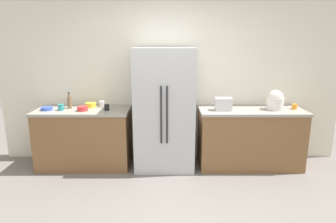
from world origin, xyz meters
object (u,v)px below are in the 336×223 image
(cup_d, at_px, (61,107))
(bowl_a, at_px, (47,108))
(cup_c, at_px, (107,107))
(rice_cooker, at_px, (276,100))
(refrigerator, at_px, (165,109))
(bowl_c, at_px, (83,109))
(bottle_a, at_px, (70,102))
(cup_a, at_px, (102,104))
(toaster, at_px, (224,104))
(bowl_b, at_px, (91,105))
(cup_b, at_px, (295,107))

(cup_d, relative_size, bowl_a, 0.55)
(cup_c, bearing_deg, rice_cooker, 1.28)
(refrigerator, bearing_deg, bowl_c, -176.40)
(cup_d, bearing_deg, cup_c, -0.01)
(bottle_a, xyz_separation_m, bowl_a, (-0.30, -0.12, -0.08))
(refrigerator, distance_m, cup_c, 0.85)
(cup_a, relative_size, cup_c, 1.04)
(bowl_c, bearing_deg, cup_d, 174.27)
(toaster, relative_size, bowl_c, 1.58)
(rice_cooker, relative_size, cup_d, 3.21)
(cup_d, bearing_deg, bowl_c, -5.73)
(bottle_a, bearing_deg, refrigerator, -3.65)
(cup_c, bearing_deg, bottle_a, 167.12)
(bowl_a, xyz_separation_m, bowl_c, (0.54, -0.05, 0.01))
(bowl_b, bearing_deg, bowl_a, -161.99)
(cup_d, bearing_deg, bowl_b, 28.62)
(cup_c, distance_m, bowl_c, 0.35)
(rice_cooker, height_order, bowl_c, rice_cooker)
(rice_cooker, relative_size, bottle_a, 1.20)
(toaster, xyz_separation_m, cup_a, (-1.83, 0.21, -0.04))
(cup_c, relative_size, cup_d, 0.99)
(rice_cooker, xyz_separation_m, cup_c, (-2.49, -0.06, -0.09))
(bowl_a, distance_m, bowl_b, 0.63)
(bottle_a, distance_m, cup_a, 0.48)
(bottle_a, relative_size, cup_c, 2.71)
(rice_cooker, bearing_deg, cup_b, 4.05)
(cup_a, bearing_deg, bowl_b, -178.52)
(toaster, bearing_deg, bowl_c, -178.87)
(bowl_c, bearing_deg, cup_b, 2.00)
(cup_b, height_order, bowl_c, cup_b)
(toaster, relative_size, cup_b, 3.09)
(bowl_a, relative_size, bowl_c, 1.10)
(bottle_a, relative_size, bowl_b, 1.50)
(rice_cooker, relative_size, cup_a, 3.14)
(bowl_c, bearing_deg, bowl_a, 175.10)
(toaster, xyz_separation_m, cup_d, (-2.38, -0.01, -0.05))
(refrigerator, bearing_deg, bowl_b, 171.68)
(rice_cooker, bearing_deg, bottle_a, 178.54)
(cup_d, distance_m, bowl_b, 0.44)
(cup_a, bearing_deg, rice_cooker, -3.47)
(cup_a, height_order, cup_d, cup_a)
(cup_b, distance_m, cup_c, 2.79)
(bottle_a, height_order, cup_c, bottle_a)
(cup_b, xyz_separation_m, cup_c, (-2.79, -0.08, 0.01))
(bowl_c, bearing_deg, bottle_a, 145.00)
(cup_d, relative_size, bowl_b, 0.56)
(cup_c, distance_m, bowl_a, 0.89)
(cup_c, bearing_deg, bowl_a, 179.10)
(bottle_a, bearing_deg, toaster, -3.14)
(bottle_a, distance_m, cup_d, 0.17)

